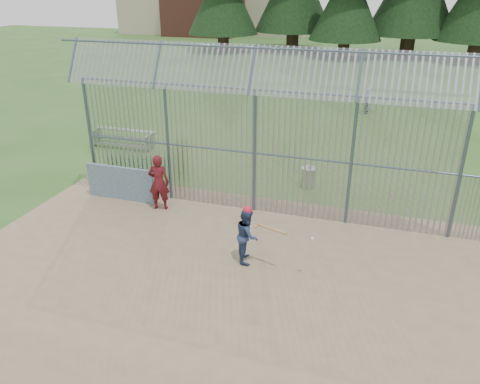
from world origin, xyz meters
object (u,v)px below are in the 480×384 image
(batter, at_px, (247,235))
(bleacher, at_px, (122,138))
(trash_can, at_px, (308,177))
(dugout_wall, at_px, (120,183))
(onlooker, at_px, (159,182))

(batter, bearing_deg, bleacher, 32.43)
(trash_can, relative_size, bleacher, 0.27)
(dugout_wall, bearing_deg, bleacher, 120.17)
(dugout_wall, height_order, onlooker, onlooker)
(onlooker, bearing_deg, dugout_wall, -20.85)
(dugout_wall, distance_m, bleacher, 5.85)
(trash_can, bearing_deg, bleacher, 167.36)
(trash_can, bearing_deg, batter, -97.30)
(dugout_wall, xyz_separation_m, trash_can, (5.98, 3.06, -0.24))
(dugout_wall, distance_m, trash_can, 6.72)
(bleacher, bearing_deg, onlooker, -49.41)
(onlooker, height_order, bleacher, onlooker)
(batter, height_order, trash_can, batter)
(batter, relative_size, bleacher, 0.51)
(dugout_wall, xyz_separation_m, batter, (5.28, -2.40, 0.16))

